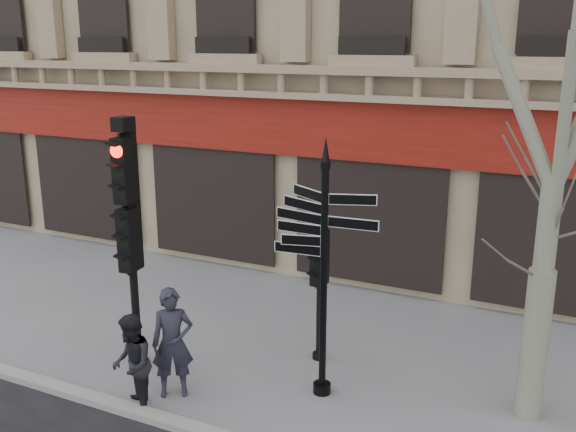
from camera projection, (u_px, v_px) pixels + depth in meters
name	position (u px, v px, depth m)	size (l,w,h in m)	color
ground	(266.00, 393.00, 10.24)	(80.00, 80.00, 0.00)	slate
fingerpost	(324.00, 227.00, 9.54)	(1.89, 1.89, 4.12)	black
traffic_signal_main	(129.00, 214.00, 10.48)	(0.51, 0.39, 4.29)	black
traffic_signal_secondary	(320.00, 274.00, 10.95)	(0.42, 0.33, 2.28)	black
pedestrian_a	(173.00, 343.00, 9.99)	(0.65, 0.43, 1.79)	#22222D
pedestrian_b	(132.00, 364.00, 9.56)	(0.76, 0.59, 1.56)	black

